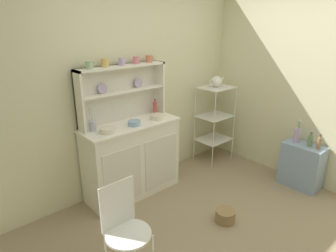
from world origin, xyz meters
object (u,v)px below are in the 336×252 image
(hutch_shelf_unit, at_px, (121,89))
(bowl_mixing_large, at_px, (108,130))
(floor_basket, at_px, (225,216))
(porcelain_teapot, at_px, (217,82))
(cup_sage_0, at_px, (89,65))
(flower_vase, at_px, (297,134))
(vinegar_bottle, at_px, (319,143))
(utensil_jar, at_px, (93,125))
(bakers_rack, at_px, (215,114))
(jam_bottle, at_px, (155,108))
(side_shelf_blue, at_px, (302,166))
(wire_chair, at_px, (124,223))
(oil_bottle, at_px, (310,141))
(hutch_cabinet, at_px, (132,158))

(hutch_shelf_unit, relative_size, bowl_mixing_large, 6.33)
(floor_basket, xyz_separation_m, bowl_mixing_large, (-0.74, 1.03, 0.86))
(porcelain_teapot, bearing_deg, cup_sage_0, 174.76)
(floor_basket, bearing_deg, cup_sage_0, 122.62)
(flower_vase, xyz_separation_m, vinegar_bottle, (0.00, -0.27, -0.03))
(floor_basket, xyz_separation_m, utensil_jar, (-0.83, 1.18, 0.90))
(bowl_mixing_large, bearing_deg, utensil_jar, 121.03)
(bakers_rack, height_order, jam_bottle, bakers_rack)
(bowl_mixing_large, bearing_deg, side_shelf_blue, -30.76)
(side_shelf_blue, distance_m, wire_chair, 2.50)
(jam_bottle, relative_size, oil_bottle, 1.12)
(hutch_cabinet, distance_m, wire_chair, 1.27)
(porcelain_teapot, distance_m, flower_vase, 1.27)
(wire_chair, xyz_separation_m, bowl_mixing_large, (0.43, 0.93, 0.41))
(floor_basket, height_order, cup_sage_0, cup_sage_0)
(wire_chair, relative_size, porcelain_teapot, 3.46)
(floor_basket, distance_m, porcelain_teapot, 1.87)
(porcelain_teapot, bearing_deg, wire_chair, -156.66)
(oil_bottle, distance_m, vinegar_bottle, 0.11)
(hutch_shelf_unit, relative_size, wire_chair, 1.28)
(flower_vase, relative_size, oil_bottle, 1.69)
(vinegar_bottle, bearing_deg, porcelain_teapot, 100.33)
(bakers_rack, height_order, bowl_mixing_large, bakers_rack)
(wire_chair, height_order, floor_basket, wire_chair)
(utensil_jar, bearing_deg, floor_basket, -54.88)
(bowl_mixing_large, xyz_separation_m, flower_vase, (2.04, -1.09, -0.25))
(hutch_shelf_unit, xyz_separation_m, cup_sage_0, (-0.39, -0.04, 0.30))
(hutch_shelf_unit, height_order, wire_chair, hutch_shelf_unit)
(side_shelf_blue, height_order, wire_chair, wire_chair)
(cup_sage_0, distance_m, utensil_jar, 0.63)
(side_shelf_blue, height_order, utensil_jar, utensil_jar)
(flower_vase, bearing_deg, utensil_jar, 149.69)
(cup_sage_0, xyz_separation_m, bowl_mixing_large, (0.04, -0.20, -0.66))
(jam_bottle, bearing_deg, porcelain_teapot, -7.41)
(floor_basket, distance_m, flower_vase, 1.43)
(utensil_jar, bearing_deg, hutch_shelf_unit, 11.22)
(bakers_rack, relative_size, wire_chair, 1.33)
(flower_vase, bearing_deg, porcelain_teapot, 102.78)
(wire_chair, relative_size, vinegar_bottle, 4.55)
(bowl_mixing_large, height_order, utensil_jar, utensil_jar)
(wire_chair, relative_size, floor_basket, 4.08)
(utensil_jar, xyz_separation_m, vinegar_bottle, (2.13, -1.52, -0.32))
(floor_basket, xyz_separation_m, cup_sage_0, (-0.79, 1.23, 1.52))
(side_shelf_blue, relative_size, wire_chair, 0.67)
(hutch_shelf_unit, bearing_deg, hutch_cabinet, -90.00)
(hutch_shelf_unit, bearing_deg, utensil_jar, -168.78)
(bowl_mixing_large, bearing_deg, cup_sage_0, 102.82)
(hutch_cabinet, height_order, utensil_jar, utensil_jar)
(hutch_shelf_unit, distance_m, flower_vase, 2.24)
(bakers_rack, relative_size, jam_bottle, 5.67)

